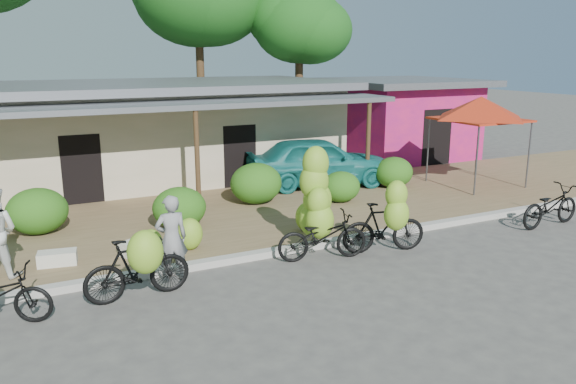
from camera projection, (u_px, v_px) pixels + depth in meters
name	position (u px, v px, depth m)	size (l,w,h in m)	color
ground	(300.00, 293.00, 10.37)	(100.00, 100.00, 0.00)	#474542
sidewalk	(212.00, 220.00, 14.71)	(60.00, 6.00, 0.12)	olive
curb	(258.00, 255.00, 12.09)	(60.00, 0.25, 0.15)	#A8A399
shop_main	(155.00, 130.00, 19.46)	(13.00, 8.50, 3.35)	beige
shop_pink	(399.00, 117.00, 24.06)	(6.00, 6.00, 3.25)	#D5205C
tree_near_right	(294.00, 23.00, 24.89)	(4.33, 4.14, 7.21)	#4C321E
hedge_1	(37.00, 211.00, 13.28)	(1.41, 1.27, 1.10)	#235A14
hedge_2	(179.00, 208.00, 13.71)	(1.31, 1.18, 1.02)	#235A14
hedge_3	(256.00, 183.00, 15.99)	(1.49, 1.34, 1.16)	#235A14
hedge_4	(341.00, 187.00, 16.18)	(1.14, 1.03, 0.89)	#235A14
hedge_5	(394.00, 172.00, 17.93)	(1.26, 1.13, 0.98)	#235A14
red_canopy	(481.00, 108.00, 17.86)	(3.50, 3.50, 2.86)	#59595E
bike_left	(139.00, 266.00, 9.89)	(1.93, 1.22, 1.47)	black
bike_center	(319.00, 216.00, 12.07)	(2.06, 1.36, 2.37)	black
bike_right	(386.00, 223.00, 12.22)	(1.98, 1.36, 1.77)	black
bike_far_right	(550.00, 206.00, 14.25)	(2.05, 0.81, 1.06)	black
loose_banana_a	(151.00, 244.00, 11.72)	(0.50, 0.42, 0.62)	#83B92E
loose_banana_b	(190.00, 234.00, 12.22)	(0.57, 0.49, 0.71)	#83B92E
loose_banana_c	(307.00, 217.00, 13.53)	(0.57, 0.48, 0.71)	#83B92E
sack_near	(140.00, 246.00, 12.07)	(0.85, 0.40, 0.30)	silver
sack_far	(57.00, 258.00, 11.39)	(0.75, 0.38, 0.28)	silver
vendor	(171.00, 238.00, 10.74)	(0.62, 0.41, 1.71)	gray
teal_van	(318.00, 161.00, 18.10)	(1.89, 4.70, 1.60)	#197472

